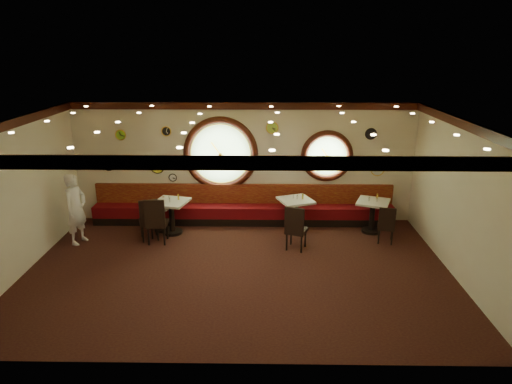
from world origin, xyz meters
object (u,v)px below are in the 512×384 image
(table_c, at_px, (295,211))
(condiment_c_pepper, at_px, (297,197))
(condiment_b_pepper, at_px, (170,200))
(condiment_a_bottle, at_px, (164,200))
(chair_b, at_px, (156,218))
(waiter, at_px, (76,209))
(chair_c, at_px, (295,225))
(table_a, at_px, (161,214))
(condiment_c_salt, at_px, (294,196))
(condiment_d_pepper, at_px, (377,200))
(table_d, at_px, (372,213))
(condiment_b_bottle, at_px, (178,197))
(table_b, at_px, (172,213))
(chair_d, at_px, (387,223))
(condiment_c_bottle, at_px, (303,196))
(condiment_d_bottle, at_px, (377,196))
(chair_a, at_px, (149,217))
(condiment_d_salt, at_px, (369,199))
(condiment_a_salt, at_px, (156,203))
(condiment_a_pepper, at_px, (162,203))
(condiment_b_salt, at_px, (169,198))

(table_c, bearing_deg, condiment_c_pepper, 40.80)
(condiment_b_pepper, bearing_deg, condiment_a_bottle, 121.77)
(chair_b, bearing_deg, waiter, 177.60)
(chair_c, distance_m, waiter, 5.23)
(table_a, bearing_deg, chair_c, -18.87)
(condiment_c_salt, distance_m, condiment_d_pepper, 2.09)
(table_d, xyz_separation_m, condiment_b_bottle, (-4.91, -0.07, 0.41))
(condiment_c_pepper, xyz_separation_m, waiter, (-5.33, -0.84, -0.04))
(table_b, relative_size, chair_d, 1.66)
(table_c, relative_size, condiment_c_bottle, 7.17)
(chair_b, distance_m, chair_c, 3.31)
(condiment_b_bottle, bearing_deg, condiment_d_bottle, 2.39)
(chair_a, bearing_deg, table_c, -9.33)
(table_b, bearing_deg, condiment_d_salt, 1.89)
(table_b, height_order, chair_d, chair_d)
(table_b, distance_m, condiment_b_bottle, 0.44)
(condiment_d_salt, bearing_deg, condiment_b_pepper, -177.10)
(condiment_c_pepper, distance_m, condiment_d_bottle, 2.04)
(chair_d, distance_m, condiment_b_bottle, 5.15)
(condiment_a_bottle, bearing_deg, condiment_a_salt, -151.07)
(condiment_d_pepper, bearing_deg, table_c, 176.98)
(table_c, relative_size, condiment_d_bottle, 6.83)
(chair_c, height_order, condiment_b_bottle, chair_c)
(table_c, xyz_separation_m, condiment_a_pepper, (-3.42, -0.02, 0.22))
(condiment_b_bottle, xyz_separation_m, condiment_d_bottle, (5.04, 0.21, -0.03))
(condiment_b_pepper, height_order, condiment_c_pepper, condiment_b_pepper)
(condiment_a_pepper, bearing_deg, table_c, 0.27)
(chair_a, relative_size, waiter, 0.39)
(condiment_c_pepper, height_order, condiment_d_pepper, condiment_c_pepper)
(table_c, height_order, condiment_a_bottle, condiment_a_bottle)
(table_b, relative_size, chair_a, 1.44)
(chair_c, distance_m, condiment_b_pepper, 3.20)
(chair_d, xyz_separation_m, condiment_c_bottle, (-1.95, 0.78, 0.39))
(table_a, distance_m, condiment_b_bottle, 0.70)
(condiment_b_salt, distance_m, condiment_b_bottle, 0.24)
(chair_d, bearing_deg, condiment_c_salt, 172.59)
(table_a, distance_m, chair_d, 5.63)
(condiment_d_pepper, bearing_deg, table_b, -178.81)
(condiment_c_salt, relative_size, condiment_c_bottle, 0.74)
(condiment_c_pepper, bearing_deg, table_b, -175.60)
(condiment_d_salt, xyz_separation_m, waiter, (-7.13, -0.76, -0.03))
(condiment_a_salt, height_order, condiment_b_bottle, condiment_b_bottle)
(chair_a, bearing_deg, chair_c, -28.04)
(condiment_b_salt, xyz_separation_m, waiter, (-2.09, -0.70, -0.05))
(condiment_c_salt, bearing_deg, condiment_d_pepper, -5.23)
(chair_c, bearing_deg, condiment_a_salt, -178.52)
(condiment_c_pepper, bearing_deg, table_a, -179.12)
(condiment_a_salt, relative_size, condiment_c_salt, 0.91)
(condiment_a_salt, distance_m, condiment_b_salt, 0.41)
(table_a, height_order, condiment_c_bottle, condiment_c_bottle)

